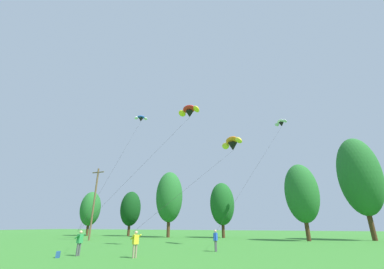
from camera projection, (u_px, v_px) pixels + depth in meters
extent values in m
cylinder|color=#472D19|center=(87.00, 230.00, 51.02)|extent=(0.53, 0.53, 2.26)
ellipsoid|color=#236628|center=(90.00, 208.00, 52.55)|extent=(4.24, 4.24, 7.09)
cylinder|color=#472D19|center=(129.00, 230.00, 49.23)|extent=(0.52, 0.52, 2.22)
ellipsoid|color=#0F3D14|center=(131.00, 208.00, 50.74)|extent=(4.19, 4.19, 6.94)
cylinder|color=#472D19|center=(168.00, 229.00, 44.02)|extent=(0.60, 0.60, 2.98)
ellipsoid|color=#236628|center=(169.00, 196.00, 46.05)|extent=(5.01, 5.01, 9.34)
cylinder|color=#472D19|center=(223.00, 231.00, 42.35)|extent=(0.54, 0.54, 2.38)
ellipsoid|color=#19561E|center=(222.00, 204.00, 43.97)|extent=(4.36, 4.36, 7.45)
cylinder|color=#472D19|center=(308.00, 231.00, 33.78)|extent=(0.57, 0.57, 2.71)
ellipsoid|color=#236628|center=(302.00, 193.00, 35.62)|extent=(4.72, 4.72, 8.48)
cylinder|color=#472D19|center=(372.00, 226.00, 34.76)|extent=(0.67, 0.67, 3.84)
ellipsoid|color=#236628|center=(359.00, 175.00, 37.37)|extent=(5.93, 5.93, 12.02)
cylinder|color=brown|center=(94.00, 203.00, 36.63)|extent=(0.26, 0.26, 10.53)
cube|color=brown|center=(98.00, 172.00, 38.28)|extent=(2.20, 0.14, 0.14)
cylinder|color=#4C4C51|center=(77.00, 250.00, 17.19)|extent=(0.13, 0.13, 0.84)
cylinder|color=#4C4C51|center=(79.00, 249.00, 17.36)|extent=(0.13, 0.13, 0.84)
cube|color=#2D8E47|center=(80.00, 239.00, 17.53)|extent=(0.24, 0.38, 0.60)
sphere|color=tan|center=(81.00, 232.00, 17.69)|extent=(0.22, 0.22, 0.22)
cylinder|color=#2D8E47|center=(78.00, 236.00, 17.38)|extent=(0.53, 0.09, 0.35)
cylinder|color=#2D8E47|center=(83.00, 236.00, 17.80)|extent=(0.53, 0.09, 0.35)
cylinder|color=gray|center=(133.00, 251.00, 16.13)|extent=(0.17, 0.17, 0.84)
cylinder|color=gray|center=(136.00, 251.00, 16.26)|extent=(0.17, 0.17, 0.84)
cube|color=yellow|center=(136.00, 239.00, 16.45)|extent=(0.37, 0.44, 0.60)
sphere|color=tan|center=(136.00, 233.00, 16.60)|extent=(0.22, 0.22, 0.22)
cylinder|color=yellow|center=(133.00, 237.00, 16.35)|extent=(0.52, 0.28, 0.35)
cylinder|color=yellow|center=(139.00, 237.00, 16.66)|extent=(0.52, 0.28, 0.35)
cylinder|color=#4C4C51|center=(215.00, 246.00, 20.05)|extent=(0.14, 0.14, 0.84)
cylinder|color=#4C4C51|center=(216.00, 246.00, 20.22)|extent=(0.14, 0.14, 0.84)
cube|color=blue|center=(215.00, 237.00, 20.39)|extent=(0.27, 0.40, 0.60)
sphere|color=tan|center=(215.00, 231.00, 20.55)|extent=(0.22, 0.22, 0.22)
cylinder|color=blue|center=(214.00, 237.00, 20.20)|extent=(0.21, 0.10, 0.57)
cylinder|color=blue|center=(216.00, 236.00, 20.60)|extent=(0.21, 0.10, 0.57)
ellipsoid|color=blue|center=(141.00, 117.00, 42.76)|extent=(1.56, 1.42, 0.59)
ellipsoid|color=white|center=(146.00, 119.00, 42.82)|extent=(0.95, 0.96, 0.71)
ellipsoid|color=white|center=(136.00, 118.00, 42.54)|extent=(0.93, 0.91, 0.71)
cone|color=black|center=(141.00, 120.00, 42.66)|extent=(1.01, 1.01, 0.63)
cylinder|color=black|center=(122.00, 154.00, 30.18)|extent=(7.82, 18.20, 17.61)
ellipsoid|color=orange|center=(232.00, 140.00, 29.34)|extent=(2.30, 2.18, 1.09)
ellipsoid|color=yellow|center=(239.00, 140.00, 28.19)|extent=(1.31, 1.39, 1.24)
ellipsoid|color=yellow|center=(226.00, 146.00, 30.25)|extent=(1.37, 1.34, 1.24)
cone|color=black|center=(233.00, 147.00, 29.12)|extent=(1.59, 1.59, 0.97)
cylinder|color=black|center=(196.00, 180.00, 22.90)|extent=(4.89, 12.25, 8.86)
ellipsoid|color=white|center=(281.00, 121.00, 40.75)|extent=(1.65, 1.61, 0.80)
ellipsoid|color=silver|center=(285.00, 121.00, 39.93)|extent=(0.96, 1.03, 0.90)
ellipsoid|color=silver|center=(277.00, 125.00, 41.39)|extent=(1.02, 0.98, 0.90)
cone|color=black|center=(282.00, 124.00, 40.59)|extent=(1.11, 1.11, 0.67)
cylinder|color=black|center=(259.00, 163.00, 30.48)|extent=(6.79, 18.98, 16.46)
ellipsoid|color=red|center=(189.00, 109.00, 28.27)|extent=(1.82, 1.49, 0.94)
ellipsoid|color=yellow|center=(196.00, 109.00, 27.64)|extent=(0.89, 1.15, 1.05)
ellipsoid|color=yellow|center=(182.00, 113.00, 28.70)|extent=(1.13, 1.13, 1.05)
cone|color=black|center=(190.00, 114.00, 28.14)|extent=(1.08, 1.08, 0.77)
cylinder|color=black|center=(146.00, 162.00, 22.91)|extent=(5.34, 8.87, 12.20)
cube|color=#234C89|center=(58.00, 255.00, 16.23)|extent=(0.39, 0.40, 0.40)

